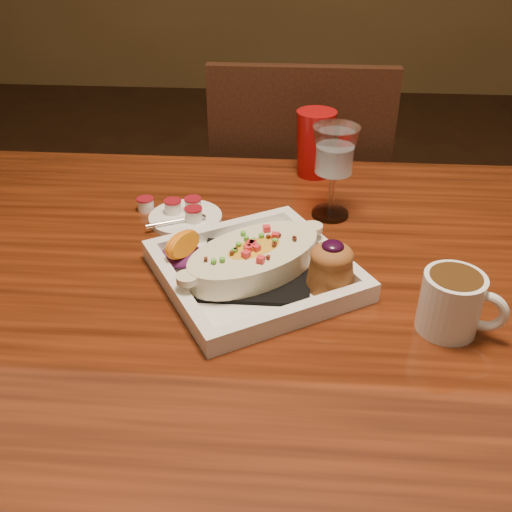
# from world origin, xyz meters

# --- Properties ---
(table) EXTENTS (1.50, 0.90, 0.75)m
(table) POSITION_xyz_m (0.00, 0.00, 0.65)
(table) COLOR maroon
(table) RESTS_ON floor
(chair_far) EXTENTS (0.42, 0.42, 0.93)m
(chair_far) POSITION_xyz_m (-0.00, 0.63, 0.51)
(chair_far) COLOR black
(chair_far) RESTS_ON floor
(plate) EXTENTS (0.35, 0.35, 0.08)m
(plate) POSITION_xyz_m (-0.05, 0.00, 0.78)
(plate) COLOR white
(plate) RESTS_ON table
(coffee_mug) EXTENTS (0.11, 0.08, 0.08)m
(coffee_mug) POSITION_xyz_m (0.20, -0.09, 0.79)
(coffee_mug) COLOR white
(coffee_mug) RESTS_ON table
(goblet) EXTENTS (0.08, 0.08, 0.16)m
(goblet) POSITION_xyz_m (0.06, 0.21, 0.86)
(goblet) COLOR silver
(goblet) RESTS_ON table
(saucer) EXTENTS (0.13, 0.13, 0.09)m
(saucer) POSITION_xyz_m (-0.19, 0.17, 0.76)
(saucer) COLOR white
(saucer) RESTS_ON table
(creamer_loose) EXTENTS (0.03, 0.03, 0.02)m
(creamer_loose) POSITION_xyz_m (-0.27, 0.20, 0.76)
(creamer_loose) COLOR white
(creamer_loose) RESTS_ON table
(red_tumbler) EXTENTS (0.08, 0.08, 0.13)m
(red_tumbler) POSITION_xyz_m (0.03, 0.38, 0.81)
(red_tumbler) COLOR #A10B0D
(red_tumbler) RESTS_ON table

